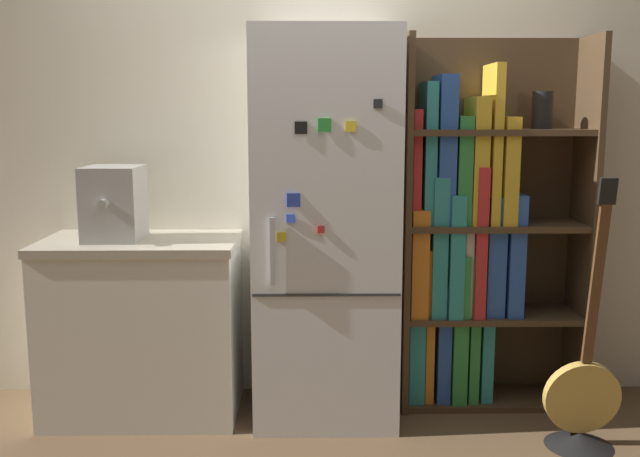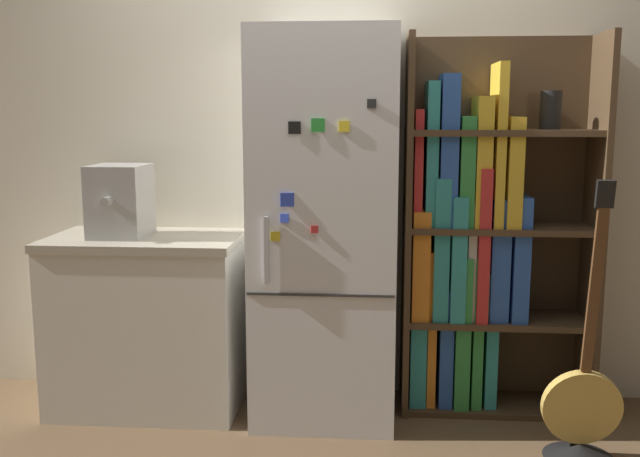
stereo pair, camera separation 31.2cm
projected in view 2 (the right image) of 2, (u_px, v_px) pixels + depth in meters
ground_plane at (323, 424)px, 3.40m from camera, size 16.00×16.00×0.00m
wall_back at (330, 146)px, 3.66m from camera, size 8.00×0.05×2.60m
refrigerator at (325, 228)px, 3.40m from camera, size 0.67×0.62×1.85m
bookshelf at (475, 243)px, 3.50m from camera, size 0.92×0.35×1.84m
kitchen_counter at (148, 321)px, 3.57m from camera, size 0.94×0.58×0.87m
espresso_machine at (120, 201)px, 3.47m from camera, size 0.26×0.35×0.35m
guitar at (581, 420)px, 3.05m from camera, size 0.34×0.30×1.22m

